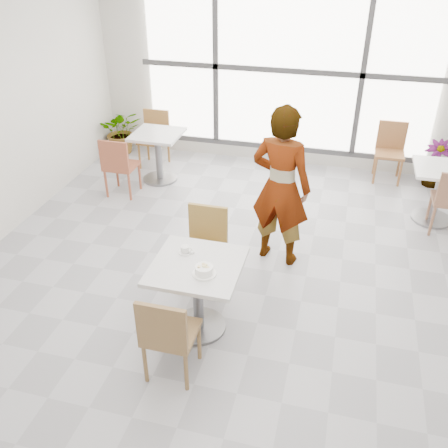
% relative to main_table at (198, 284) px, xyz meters
% --- Properties ---
extents(floor, '(7.00, 7.00, 0.00)m').
position_rel_main_table_xyz_m(floor, '(0.16, 0.63, -0.52)').
color(floor, '#9E9EA5').
rests_on(floor, ground).
extents(wall_back, '(6.00, 0.00, 6.00)m').
position_rel_main_table_xyz_m(wall_back, '(0.16, 4.13, 0.98)').
color(wall_back, silver).
rests_on(wall_back, ground).
extents(window, '(4.60, 0.07, 2.52)m').
position_rel_main_table_xyz_m(window, '(0.16, 4.07, 0.98)').
color(window, white).
rests_on(window, ground).
extents(main_table, '(0.80, 0.80, 0.75)m').
position_rel_main_table_xyz_m(main_table, '(0.00, 0.00, 0.00)').
color(main_table, silver).
rests_on(main_table, ground).
extents(chair_near, '(0.42, 0.42, 0.87)m').
position_rel_main_table_xyz_m(chair_near, '(-0.06, -0.64, -0.02)').
color(chair_near, olive).
rests_on(chair_near, ground).
extents(chair_far, '(0.42, 0.42, 0.87)m').
position_rel_main_table_xyz_m(chair_far, '(-0.15, 0.74, -0.02)').
color(chair_far, olive).
rests_on(chair_far, ground).
extents(oatmeal_bowl, '(0.21, 0.21, 0.10)m').
position_rel_main_table_xyz_m(oatmeal_bowl, '(0.11, -0.12, 0.27)').
color(oatmeal_bowl, white).
rests_on(oatmeal_bowl, main_table).
extents(coffee_cup, '(0.16, 0.13, 0.07)m').
position_rel_main_table_xyz_m(coffee_cup, '(-0.16, 0.15, 0.26)').
color(coffee_cup, white).
rests_on(coffee_cup, main_table).
extents(person, '(0.75, 0.57, 1.83)m').
position_rel_main_table_xyz_m(person, '(0.53, 1.36, 0.39)').
color(person, black).
rests_on(person, ground).
extents(bg_table_left, '(0.70, 0.70, 0.75)m').
position_rel_main_table_xyz_m(bg_table_left, '(-1.54, 2.97, -0.04)').
color(bg_table_left, silver).
rests_on(bg_table_left, ground).
extents(bg_table_right, '(0.70, 0.70, 0.75)m').
position_rel_main_table_xyz_m(bg_table_right, '(2.38, 2.74, -0.04)').
color(bg_table_right, white).
rests_on(bg_table_right, ground).
extents(bg_chair_left_near, '(0.42, 0.42, 0.87)m').
position_rel_main_table_xyz_m(bg_chair_left_near, '(-1.88, 2.34, -0.02)').
color(bg_chair_left_near, '#9C4E35').
rests_on(bg_chair_left_near, ground).
extents(bg_chair_left_far, '(0.42, 0.42, 0.87)m').
position_rel_main_table_xyz_m(bg_chair_left_far, '(-1.81, 3.53, -0.02)').
color(bg_chair_left_far, olive).
rests_on(bg_chair_left_far, ground).
extents(bg_chair_right_far, '(0.42, 0.42, 0.87)m').
position_rel_main_table_xyz_m(bg_chair_right_far, '(1.81, 3.91, -0.02)').
color(bg_chair_right_far, '#986238').
rests_on(bg_chair_right_far, ground).
extents(plant_left, '(0.86, 0.82, 0.76)m').
position_rel_main_table_xyz_m(plant_left, '(-2.54, 3.83, -0.14)').
color(plant_left, '#527638').
rests_on(plant_left, ground).
extents(plant_right, '(0.48, 0.48, 0.69)m').
position_rel_main_table_xyz_m(plant_right, '(2.47, 3.83, -0.18)').
color(plant_right, '#397332').
rests_on(plant_right, ground).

